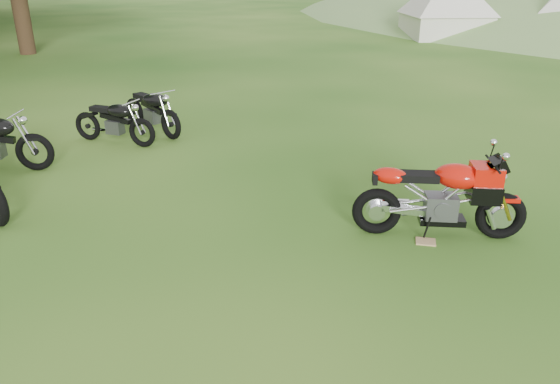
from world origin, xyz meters
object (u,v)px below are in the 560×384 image
at_px(plywood_board, 426,242).
at_px(vintage_moto_c, 151,109).
at_px(sport_motorcycle, 441,191).
at_px(vintage_moto_d, 113,120).
at_px(tent_left, 447,4).

bearing_deg(plywood_board, vintage_moto_c, 153.03).
distance_m(sport_motorcycle, plywood_board, 0.62).
relative_size(sport_motorcycle, vintage_moto_c, 1.10).
distance_m(vintage_moto_d, tent_left, 18.50).
bearing_deg(plywood_board, vintage_moto_d, 161.21).
height_order(plywood_board, tent_left, tent_left).
height_order(plywood_board, vintage_moto_d, vintage_moto_d).
bearing_deg(tent_left, plywood_board, -110.33).
bearing_deg(tent_left, vintage_moto_d, -127.98).
distance_m(sport_motorcycle, tent_left, 19.77).
height_order(sport_motorcycle, vintage_moto_c, sport_motorcycle).
relative_size(plywood_board, vintage_moto_c, 0.13).
bearing_deg(vintage_moto_d, vintage_moto_c, 73.69).
xyz_separation_m(plywood_board, tent_left, (-1.45, 19.92, 1.39)).
distance_m(sport_motorcycle, vintage_moto_d, 6.10).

